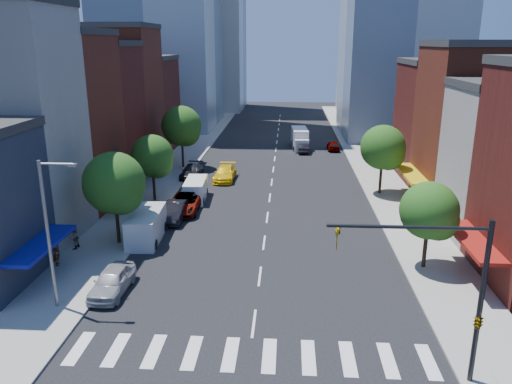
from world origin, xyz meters
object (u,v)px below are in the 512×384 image
(cargo_van_far, at_px, (195,190))
(pedestrian_near, at_px, (57,255))
(traffic_car_far, at_px, (333,146))
(cargo_van_near, at_px, (146,227))
(traffic_car_oncoming, at_px, (304,147))
(parked_car_front, at_px, (112,281))
(taxi, at_px, (225,173))
(parked_car_rear, at_px, (192,171))
(pedestrian_far, at_px, (74,237))
(parked_car_second, at_px, (175,211))
(parked_car_third, at_px, (185,203))
(box_truck, at_px, (300,139))

(cargo_van_far, bearing_deg, pedestrian_near, -116.29)
(traffic_car_far, bearing_deg, pedestrian_near, 60.81)
(cargo_van_near, xyz_separation_m, traffic_car_oncoming, (13.57, 34.64, -0.47))
(pedestrian_near, bearing_deg, parked_car_front, -137.85)
(cargo_van_far, relative_size, taxi, 0.90)
(parked_car_rear, xyz_separation_m, taxi, (4.04, -0.80, 0.05))
(cargo_van_far, xyz_separation_m, pedestrian_far, (-7.00, -13.32, 0.03))
(pedestrian_near, bearing_deg, parked_car_second, -45.50)
(parked_car_front, height_order, parked_car_second, parked_car_front)
(cargo_van_near, bearing_deg, taxi, 74.89)
(cargo_van_near, relative_size, taxi, 1.04)
(parked_car_third, relative_size, cargo_van_near, 1.02)
(cargo_van_far, bearing_deg, parked_car_third, -98.58)
(taxi, height_order, traffic_car_far, taxi)
(parked_car_third, bearing_deg, taxi, 77.95)
(pedestrian_far, bearing_deg, parked_car_front, 49.33)
(traffic_car_oncoming, bearing_deg, cargo_van_near, 69.42)
(parked_car_third, relative_size, pedestrian_far, 3.23)
(parked_car_third, distance_m, box_truck, 32.36)
(cargo_van_far, bearing_deg, parked_car_second, -100.44)
(parked_car_second, xyz_separation_m, parked_car_rear, (-1.22, 14.58, -0.05))
(parked_car_third, distance_m, parked_car_rear, 12.32)
(parked_car_rear, bearing_deg, taxi, -8.92)
(box_truck, bearing_deg, taxi, -119.46)
(box_truck, bearing_deg, cargo_van_far, -116.46)
(traffic_car_oncoming, bearing_deg, parked_car_front, 73.71)
(cargo_van_near, height_order, traffic_car_oncoming, cargo_van_near)
(parked_car_second, distance_m, traffic_car_oncoming, 32.12)
(traffic_car_far, height_order, pedestrian_near, pedestrian_near)
(parked_car_second, bearing_deg, taxi, 78.31)
(parked_car_rear, relative_size, pedestrian_far, 2.87)
(parked_car_rear, distance_m, cargo_van_far, 8.78)
(parked_car_rear, bearing_deg, pedestrian_far, -100.63)
(parked_car_front, distance_m, traffic_car_far, 48.46)
(parked_car_front, bearing_deg, traffic_car_oncoming, 74.41)
(traffic_car_oncoming, bearing_deg, box_truck, -79.59)
(cargo_van_near, distance_m, cargo_van_far, 11.21)
(parked_car_front, distance_m, parked_car_third, 16.15)
(parked_car_third, xyz_separation_m, box_truck, (11.42, 30.27, 0.55))
(parked_car_rear, height_order, pedestrian_far, pedestrian_far)
(pedestrian_near, xyz_separation_m, pedestrian_far, (0.01, 2.95, 0.11))
(cargo_van_far, distance_m, traffic_car_far, 29.96)
(traffic_car_oncoming, bearing_deg, cargo_van_far, 64.71)
(taxi, bearing_deg, traffic_car_oncoming, 60.23)
(traffic_car_oncoming, relative_size, pedestrian_near, 2.73)
(parked_car_rear, xyz_separation_m, traffic_car_oncoming, (13.58, 15.07, -0.04))
(parked_car_front, distance_m, box_truck, 48.11)
(box_truck, distance_m, pedestrian_far, 43.83)
(cargo_van_far, height_order, traffic_car_far, cargo_van_far)
(parked_car_front, xyz_separation_m, traffic_car_oncoming, (13.35, 43.37, -0.10))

